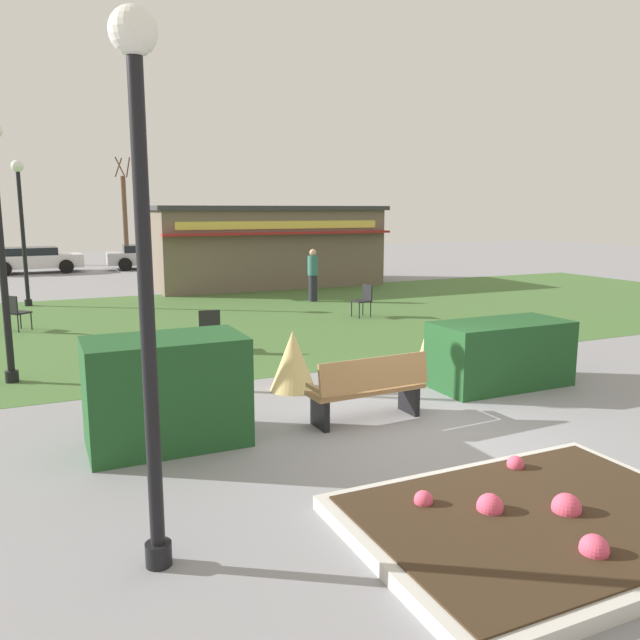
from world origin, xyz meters
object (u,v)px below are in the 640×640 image
object	(u,v)px
park_bench	(369,388)
tree_right_bg	(125,215)
lamppost_far	(21,216)
person_strolling	(313,275)
lamppost_near	(143,234)
food_kiosk	(263,245)
cafe_chair_west	(364,298)
cafe_chair_east	(209,326)
parked_car_west_slot	(33,259)
trash_bin	(533,359)
cafe_chair_center	(15,310)
parked_car_center_slot	(150,256)

from	to	relation	value
park_bench	tree_right_bg	size ratio (longest dim) A/B	0.29
lamppost_far	person_strolling	world-z (taller)	lamppost_far
lamppost_near	food_kiosk	world-z (taller)	lamppost_near
lamppost_far	cafe_chair_west	bearing A→B (deg)	-35.57
food_kiosk	lamppost_far	bearing A→B (deg)	-164.84
food_kiosk	tree_right_bg	distance (m)	15.46
cafe_chair_east	parked_car_west_slot	bearing A→B (deg)	99.37
cafe_chair_east	parked_car_west_slot	xyz separation A→B (m)	(-3.24, 19.64, 0.12)
park_bench	parked_car_west_slot	bearing A→B (deg)	99.42
cafe_chair_west	cafe_chair_east	world-z (taller)	same
lamppost_near	trash_bin	distance (m)	7.62
cafe_chair_center	person_strolling	size ratio (longest dim) A/B	0.53
cafe_chair_west	tree_right_bg	bearing A→B (deg)	97.75
park_bench	lamppost_near	xyz separation A→B (m)	(-3.35, -2.45, 2.27)
park_bench	lamppost_far	size ratio (longest dim) A/B	0.39
lamppost_near	parked_car_center_slot	world-z (taller)	lamppost_near
lamppost_far	cafe_chair_west	distance (m)	10.65
lamppost_far	person_strolling	size ratio (longest dim) A/B	2.60
cafe_chair_east	cafe_chair_center	size ratio (longest dim) A/B	1.00
person_strolling	parked_car_center_slot	distance (m)	14.18
cafe_chair_center	parked_car_center_slot	distance (m)	16.61
food_kiosk	cafe_chair_center	bearing A→B (deg)	-142.55
trash_bin	person_strolling	distance (m)	10.66
lamppost_far	person_strolling	distance (m)	9.03
person_strolling	cafe_chair_east	bearing A→B (deg)	-6.56
lamppost_far	parked_car_center_slot	distance (m)	12.65
lamppost_near	food_kiosk	size ratio (longest dim) A/B	0.50
trash_bin	parked_car_west_slot	bearing A→B (deg)	106.94
food_kiosk	tree_right_bg	world-z (taller)	tree_right_bg
lamppost_near	lamppost_far	world-z (taller)	same
cafe_chair_center	food_kiosk	bearing A→B (deg)	37.45
trash_bin	cafe_chair_west	world-z (taller)	trash_bin
park_bench	cafe_chair_center	xyz separation A→B (m)	(-4.62, 9.37, 0.05)
lamppost_near	park_bench	bearing A→B (deg)	36.18
park_bench	cafe_chair_center	size ratio (longest dim) A/B	1.93
trash_bin	lamppost_far	bearing A→B (deg)	119.93
lamppost_near	cafe_chair_east	world-z (taller)	lamppost_near
trash_bin	cafe_chair_east	xyz separation A→B (m)	(-4.23, 4.88, 0.05)
food_kiosk	cafe_chair_center	size ratio (longest dim) A/B	9.96
park_bench	lamppost_near	world-z (taller)	lamppost_near
cafe_chair_east	person_strolling	xyz separation A→B (m)	(4.93, 5.75, 0.33)
cafe_chair_center	tree_right_bg	xyz separation A→B (m)	(5.54, 21.79, 2.06)
cafe_chair_center	parked_car_west_slot	bearing A→B (deg)	88.21
lamppost_far	tree_right_bg	bearing A→B (deg)	73.10
park_bench	tree_right_bg	distance (m)	31.24
cafe_chair_center	tree_right_bg	world-z (taller)	tree_right_bg
cafe_chair_center	trash_bin	bearing A→B (deg)	-48.44
parked_car_west_slot	tree_right_bg	distance (m)	8.26
lamppost_near	cafe_chair_west	distance (m)	12.80
food_kiosk	parked_car_center_slot	world-z (taller)	food_kiosk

